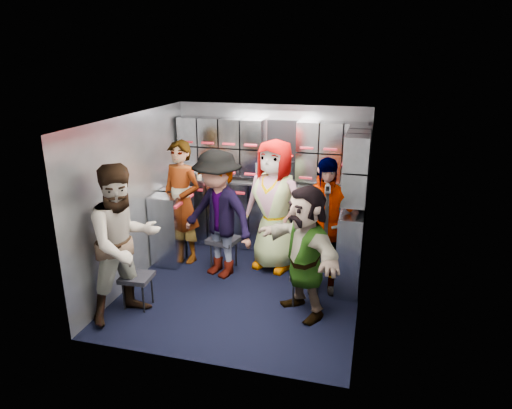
% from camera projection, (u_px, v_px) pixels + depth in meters
% --- Properties ---
extents(floor, '(3.00, 3.00, 0.00)m').
position_uv_depth(floor, '(244.00, 287.00, 5.70)').
color(floor, black).
rests_on(floor, ground).
extents(wall_back, '(2.80, 0.04, 2.10)m').
position_uv_depth(wall_back, '(272.00, 176.00, 6.74)').
color(wall_back, gray).
rests_on(wall_back, ground).
extents(wall_left, '(0.04, 3.00, 2.10)m').
position_uv_depth(wall_left, '(136.00, 199.00, 5.71)').
color(wall_left, gray).
rests_on(wall_left, ground).
extents(wall_right, '(0.04, 3.00, 2.10)m').
position_uv_depth(wall_right, '(365.00, 219.00, 5.03)').
color(wall_right, gray).
rests_on(wall_right, ground).
extents(ceiling, '(2.80, 3.00, 0.02)m').
position_uv_depth(ceiling, '(242.00, 118.00, 5.03)').
color(ceiling, silver).
rests_on(ceiling, wall_back).
extents(cart_bank_back, '(2.68, 0.38, 0.99)m').
position_uv_depth(cart_bank_back, '(268.00, 216.00, 6.73)').
color(cart_bank_back, gray).
rests_on(cart_bank_back, ground).
extents(cart_bank_left, '(0.38, 0.76, 0.99)m').
position_uv_depth(cart_bank_left, '(173.00, 226.00, 6.34)').
color(cart_bank_left, gray).
rests_on(cart_bank_left, ground).
extents(counter, '(2.68, 0.42, 0.03)m').
position_uv_depth(counter, '(268.00, 182.00, 6.56)').
color(counter, '#B4B6BB').
rests_on(counter, cart_bank_back).
extents(locker_bank_back, '(2.68, 0.28, 0.82)m').
position_uv_depth(locker_bank_back, '(269.00, 149.00, 6.46)').
color(locker_bank_back, gray).
rests_on(locker_bank_back, wall_back).
extents(locker_bank_right, '(0.28, 1.00, 0.82)m').
position_uv_depth(locker_bank_right, '(357.00, 165.00, 5.57)').
color(locker_bank_right, gray).
rests_on(locker_bank_right, wall_right).
extents(right_cabinet, '(0.28, 1.20, 1.00)m').
position_uv_depth(right_cabinet, '(351.00, 242.00, 5.79)').
color(right_cabinet, gray).
rests_on(right_cabinet, ground).
extents(coffee_niche, '(0.46, 0.16, 0.84)m').
position_uv_depth(coffee_niche, '(283.00, 150.00, 6.48)').
color(coffee_niche, black).
rests_on(coffee_niche, wall_back).
extents(red_latch_strip, '(2.60, 0.02, 0.03)m').
position_uv_depth(red_latch_strip, '(265.00, 195.00, 6.42)').
color(red_latch_strip, '#AF1D2A').
rests_on(red_latch_strip, cart_bank_back).
extents(jump_seat_near_left, '(0.35, 0.34, 0.40)m').
position_uv_depth(jump_seat_near_left, '(137.00, 279.00, 5.17)').
color(jump_seat_near_left, black).
rests_on(jump_seat_near_left, ground).
extents(jump_seat_mid_left, '(0.44, 0.42, 0.44)m').
position_uv_depth(jump_seat_mid_left, '(223.00, 242.00, 6.09)').
color(jump_seat_mid_left, black).
rests_on(jump_seat_mid_left, ground).
extents(jump_seat_center, '(0.40, 0.39, 0.41)m').
position_uv_depth(jump_seat_center, '(277.00, 237.00, 6.32)').
color(jump_seat_center, black).
rests_on(jump_seat_center, ground).
extents(jump_seat_mid_right, '(0.40, 0.38, 0.44)m').
position_uv_depth(jump_seat_mid_right, '(323.00, 254.00, 5.71)').
color(jump_seat_mid_right, black).
rests_on(jump_seat_mid_right, ground).
extents(jump_seat_near_right, '(0.34, 0.32, 0.40)m').
position_uv_depth(jump_seat_near_right, '(306.00, 276.00, 5.22)').
color(jump_seat_near_right, black).
rests_on(jump_seat_near_right, ground).
extents(attendant_standing, '(0.70, 0.56, 1.70)m').
position_uv_depth(attendant_standing, '(181.00, 202.00, 6.22)').
color(attendant_standing, black).
rests_on(attendant_standing, ground).
extents(attendant_arc_a, '(1.00, 1.06, 1.73)m').
position_uv_depth(attendant_arc_a, '(124.00, 243.00, 4.84)').
color(attendant_arc_a, black).
rests_on(attendant_arc_a, ground).
extents(attendant_arc_b, '(1.24, 0.99, 1.67)m').
position_uv_depth(attendant_arc_b, '(218.00, 215.00, 5.78)').
color(attendant_arc_b, black).
rests_on(attendant_arc_b, ground).
extents(attendant_arc_c, '(0.98, 0.77, 1.76)m').
position_uv_depth(attendant_arc_c, '(274.00, 206.00, 5.99)').
color(attendant_arc_c, black).
rests_on(attendant_arc_c, ground).
extents(attendant_arc_d, '(1.05, 0.62, 1.67)m').
position_uv_depth(attendant_arc_d, '(323.00, 226.00, 5.41)').
color(attendant_arc_d, black).
rests_on(attendant_arc_d, ground).
extents(attendant_arc_e, '(1.28, 1.29, 1.49)m').
position_uv_depth(attendant_arc_e, '(305.00, 252.00, 4.93)').
color(attendant_arc_e, black).
rests_on(attendant_arc_e, ground).
extents(bottle_left, '(0.06, 0.06, 0.24)m').
position_uv_depth(bottle_left, '(210.00, 170.00, 6.68)').
color(bottle_left, white).
rests_on(bottle_left, counter).
extents(bottle_mid, '(0.07, 0.07, 0.28)m').
position_uv_depth(bottle_mid, '(257.00, 172.00, 6.50)').
color(bottle_mid, white).
rests_on(bottle_mid, counter).
extents(bottle_right, '(0.06, 0.06, 0.26)m').
position_uv_depth(bottle_right, '(343.00, 178.00, 6.21)').
color(bottle_right, white).
rests_on(bottle_right, counter).
extents(cup_left, '(0.07, 0.07, 0.11)m').
position_uv_depth(cup_left, '(199.00, 174.00, 6.74)').
color(cup_left, '#CFB592').
rests_on(cup_left, counter).
extents(cup_right, '(0.07, 0.07, 0.10)m').
position_uv_depth(cup_right, '(357.00, 185.00, 6.18)').
color(cup_right, '#CFB592').
rests_on(cup_right, counter).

